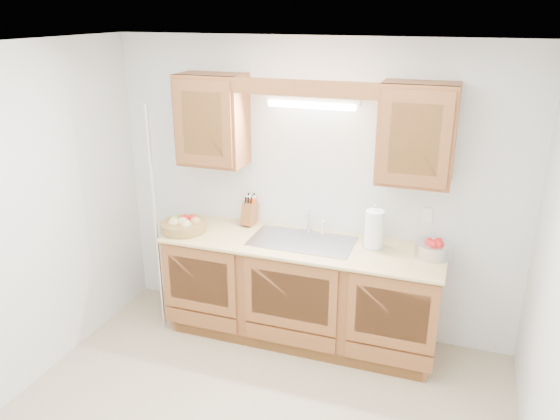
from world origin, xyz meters
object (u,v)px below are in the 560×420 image
at_px(knife_block, 249,213).
at_px(apple_bowl, 433,248).
at_px(fruit_basket, 183,225).
at_px(paper_towel, 374,230).

relative_size(knife_block, apple_bowl, 1.00).
bearing_deg(fruit_basket, apple_bowl, 4.85).
height_order(knife_block, paper_towel, paper_towel).
bearing_deg(paper_towel, knife_block, 173.32).
height_order(fruit_basket, paper_towel, paper_towel).
bearing_deg(apple_bowl, knife_block, 175.04).
relative_size(fruit_basket, apple_bowl, 1.71).
relative_size(paper_towel, apple_bowl, 1.26).
relative_size(fruit_basket, knife_block, 1.70).
bearing_deg(fruit_basket, paper_towel, 6.45).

